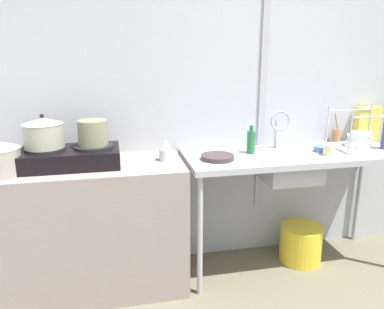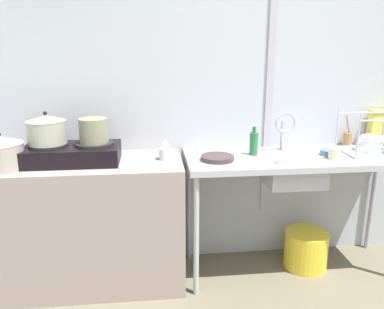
{
  "view_description": "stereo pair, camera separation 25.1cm",
  "coord_description": "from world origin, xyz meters",
  "px_view_note": "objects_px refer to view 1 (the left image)",
  "views": [
    {
      "loc": [
        -1.25,
        -0.85,
        1.57
      ],
      "look_at": [
        -0.74,
        1.52,
        0.89
      ],
      "focal_mm": 36.27,
      "sensor_mm": 36.0,
      "label": 1
    },
    {
      "loc": [
        -1.0,
        -0.89,
        1.57
      ],
      "look_at": [
        -0.74,
        1.52,
        0.89
      ],
      "focal_mm": 36.27,
      "sensor_mm": 36.0,
      "label": 2
    }
  ],
  "objects_px": {
    "bucket_on_floor": "(301,243)",
    "percolator": "(165,150)",
    "pot_on_right_burner": "(93,133)",
    "utensil_jar": "(336,135)",
    "dish_rack": "(359,141)",
    "sink_basin": "(288,167)",
    "pot_on_left_burner": "(43,133)",
    "faucet": "(280,123)",
    "bottle_by_sink": "(251,142)",
    "stove": "(71,157)",
    "cereal_box": "(367,124)",
    "frying_pan": "(217,157)",
    "small_bowl_on_drainboard": "(321,149)",
    "cup_by_rack": "(329,150)"
  },
  "relations": [
    {
      "from": "dish_rack",
      "to": "sink_basin",
      "type": "bearing_deg",
      "value": -174.01
    },
    {
      "from": "sink_basin",
      "to": "small_bowl_on_drainboard",
      "type": "distance_m",
      "value": 0.28
    },
    {
      "from": "dish_rack",
      "to": "cup_by_rack",
      "type": "bearing_deg",
      "value": -157.91
    },
    {
      "from": "sink_basin",
      "to": "utensil_jar",
      "type": "relative_size",
      "value": 1.66
    },
    {
      "from": "pot_on_right_burner",
      "to": "utensil_jar",
      "type": "height_order",
      "value": "pot_on_right_burner"
    },
    {
      "from": "cup_by_rack",
      "to": "frying_pan",
      "type": "bearing_deg",
      "value": 175.68
    },
    {
      "from": "pot_on_right_burner",
      "to": "bucket_on_floor",
      "type": "relative_size",
      "value": 0.57
    },
    {
      "from": "pot_on_left_burner",
      "to": "bottle_by_sink",
      "type": "distance_m",
      "value": 1.33
    },
    {
      "from": "stove",
      "to": "percolator",
      "type": "distance_m",
      "value": 0.58
    },
    {
      "from": "percolator",
      "to": "faucet",
      "type": "relative_size",
      "value": 0.49
    },
    {
      "from": "small_bowl_on_drainboard",
      "to": "dish_rack",
      "type": "bearing_deg",
      "value": 5.74
    },
    {
      "from": "utensil_jar",
      "to": "bucket_on_floor",
      "type": "bearing_deg",
      "value": -149.08
    },
    {
      "from": "pot_on_right_burner",
      "to": "sink_basin",
      "type": "height_order",
      "value": "pot_on_right_burner"
    },
    {
      "from": "pot_on_right_burner",
      "to": "frying_pan",
      "type": "distance_m",
      "value": 0.8
    },
    {
      "from": "frying_pan",
      "to": "bottle_by_sink",
      "type": "relative_size",
      "value": 1.11
    },
    {
      "from": "stove",
      "to": "cereal_box",
      "type": "relative_size",
      "value": 2.21
    },
    {
      "from": "percolator",
      "to": "bottle_by_sink",
      "type": "xyz_separation_m",
      "value": [
        0.6,
        0.05,
        0.02
      ]
    },
    {
      "from": "dish_rack",
      "to": "small_bowl_on_drainboard",
      "type": "xyz_separation_m",
      "value": [
        -0.31,
        -0.03,
        -0.03
      ]
    },
    {
      "from": "percolator",
      "to": "bucket_on_floor",
      "type": "xyz_separation_m",
      "value": [
        1.01,
        0.01,
        -0.78
      ]
    },
    {
      "from": "sink_basin",
      "to": "utensil_jar",
      "type": "height_order",
      "value": "utensil_jar"
    },
    {
      "from": "cereal_box",
      "to": "cup_by_rack",
      "type": "bearing_deg",
      "value": -146.87
    },
    {
      "from": "pot_on_left_burner",
      "to": "percolator",
      "type": "bearing_deg",
      "value": 0.4
    },
    {
      "from": "bucket_on_floor",
      "to": "percolator",
      "type": "bearing_deg",
      "value": -179.32
    },
    {
      "from": "percolator",
      "to": "faucet",
      "type": "distance_m",
      "value": 0.85
    },
    {
      "from": "frying_pan",
      "to": "utensil_jar",
      "type": "distance_m",
      "value": 1.04
    },
    {
      "from": "dish_rack",
      "to": "utensil_jar",
      "type": "distance_m",
      "value": 0.2
    },
    {
      "from": "stove",
      "to": "dish_rack",
      "type": "height_order",
      "value": "dish_rack"
    },
    {
      "from": "percolator",
      "to": "frying_pan",
      "type": "bearing_deg",
      "value": -8.4
    },
    {
      "from": "sink_basin",
      "to": "bottle_by_sink",
      "type": "xyz_separation_m",
      "value": [
        -0.24,
        0.09,
        0.17
      ]
    },
    {
      "from": "cereal_box",
      "to": "dish_rack",
      "type": "bearing_deg",
      "value": -133.64
    },
    {
      "from": "dish_rack",
      "to": "bucket_on_floor",
      "type": "bearing_deg",
      "value": -178.57
    },
    {
      "from": "faucet",
      "to": "small_bowl_on_drainboard",
      "type": "relative_size",
      "value": 2.63
    },
    {
      "from": "percolator",
      "to": "frying_pan",
      "type": "height_order",
      "value": "percolator"
    },
    {
      "from": "pot_on_left_burner",
      "to": "pot_on_right_burner",
      "type": "bearing_deg",
      "value": 0.0
    },
    {
      "from": "stove",
      "to": "sink_basin",
      "type": "distance_m",
      "value": 1.43
    },
    {
      "from": "cereal_box",
      "to": "percolator",
      "type": "bearing_deg",
      "value": -171.54
    },
    {
      "from": "bucket_on_floor",
      "to": "cup_by_rack",
      "type": "bearing_deg",
      "value": -55.37
    },
    {
      "from": "frying_pan",
      "to": "small_bowl_on_drainboard",
      "type": "relative_size",
      "value": 2.04
    },
    {
      "from": "bottle_by_sink",
      "to": "bucket_on_floor",
      "type": "bearing_deg",
      "value": -4.96
    },
    {
      "from": "pot_on_left_burner",
      "to": "faucet",
      "type": "xyz_separation_m",
      "value": [
        1.56,
        0.13,
        -0.03
      ]
    },
    {
      "from": "bottle_by_sink",
      "to": "dish_rack",
      "type": "bearing_deg",
      "value": -1.83
    },
    {
      "from": "faucet",
      "to": "bucket_on_floor",
      "type": "relative_size",
      "value": 0.9
    },
    {
      "from": "dish_rack",
      "to": "cup_by_rack",
      "type": "xyz_separation_m",
      "value": [
        -0.32,
        -0.13,
        -0.02
      ]
    },
    {
      "from": "dish_rack",
      "to": "bottle_by_sink",
      "type": "xyz_separation_m",
      "value": [
        -0.81,
        0.03,
        0.03
      ]
    },
    {
      "from": "utensil_jar",
      "to": "bucket_on_floor",
      "type": "distance_m",
      "value": 0.86
    },
    {
      "from": "stove",
      "to": "bucket_on_floor",
      "type": "height_order",
      "value": "stove"
    },
    {
      "from": "bucket_on_floor",
      "to": "small_bowl_on_drainboard",
      "type": "bearing_deg",
      "value": -14.06
    },
    {
      "from": "pot_on_left_burner",
      "to": "bottle_by_sink",
      "type": "bearing_deg",
      "value": 2.3
    },
    {
      "from": "pot_on_right_burner",
      "to": "small_bowl_on_drainboard",
      "type": "xyz_separation_m",
      "value": [
        1.54,
        -0.0,
        -0.19
      ]
    },
    {
      "from": "stove",
      "to": "dish_rack",
      "type": "xyz_separation_m",
      "value": [
        1.99,
        0.03,
        -0.01
      ]
    }
  ]
}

